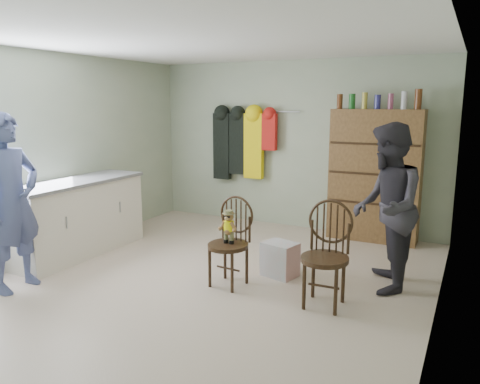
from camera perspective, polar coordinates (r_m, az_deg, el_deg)
The scene contains 10 objects.
ground_plane at distance 5.19m, azimuth -3.52°, elevation -10.48°, with size 5.00×5.00×0.00m, color beige.
room_walls at distance 5.31m, azimuth -0.79°, elevation 7.52°, with size 5.00×5.00×5.00m.
counter at distance 6.23m, azimuth -19.24°, elevation -2.88°, with size 0.64×1.86×0.94m.
chair_front at distance 4.88m, azimuth -1.15°, elevation -5.32°, with size 0.45×0.45×0.93m.
chair_far at distance 4.48m, azimuth 10.52°, elevation -6.96°, with size 0.46×0.46×0.99m.
striped_bag at distance 5.22m, azimuth 4.90°, elevation -8.17°, with size 0.36×0.28×0.38m, color #E57C72.
person_left at distance 5.22m, azimuth -26.11°, elevation -1.17°, with size 0.66×0.43×1.80m, color #4B568A.
person_right at distance 4.90m, azimuth 17.41°, elevation -1.85°, with size 0.83×0.65×1.70m, color #2D2B33.
dresser at distance 6.64m, azimuth 16.12°, elevation 2.00°, with size 1.20×0.39×2.05m.
coat_rack at distance 7.35m, azimuth 0.22°, elevation 5.91°, with size 1.42×0.12×1.09m.
Camera 1 is at (2.47, -4.16, 1.90)m, focal length 35.00 mm.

